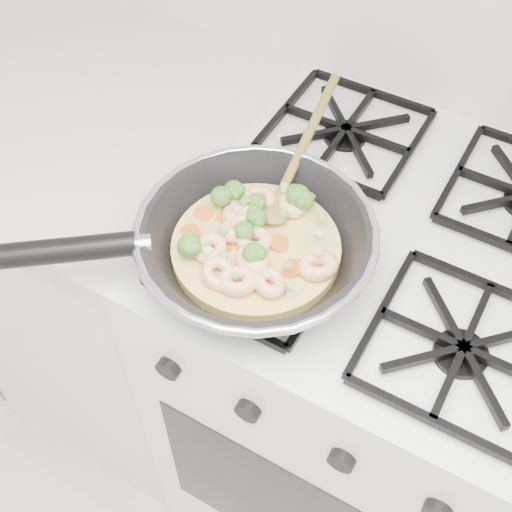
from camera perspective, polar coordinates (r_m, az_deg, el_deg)
The scene contains 3 objects.
stove at distance 1.36m, azimuth 8.65°, elevation -10.15°, with size 0.60×0.60×0.92m.
counter_left at distance 1.66m, azimuth -17.32°, elevation 2.21°, with size 1.00×0.60×0.90m.
skillet at distance 0.89m, azimuth -0.36°, elevation 1.28°, with size 0.45×0.53×0.10m.
Camera 1 is at (0.14, 1.05, 1.65)m, focal length 47.49 mm.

